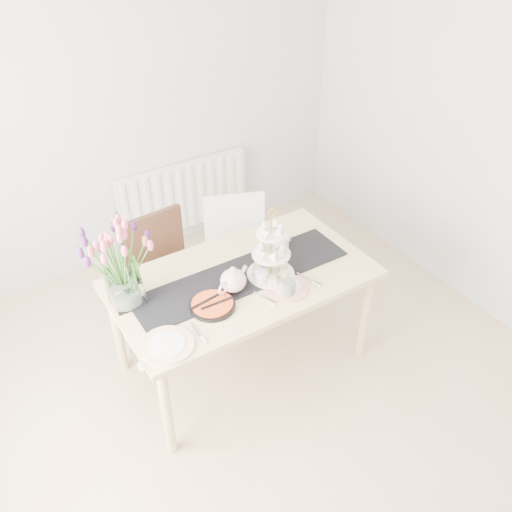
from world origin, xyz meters
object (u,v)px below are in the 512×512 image
dining_table (243,286)px  plate_left (167,345)px  tulip_vase (119,255)px  chair_brown (164,269)px  chair_white (237,247)px  mug_grey (288,288)px  cake_stand (271,260)px  plate_right (287,288)px  teapot (233,281)px  mug_white (261,278)px  tart_tin (212,305)px  cream_jug (283,242)px  radiator (184,196)px

dining_table → plate_left: (-0.65, -0.30, 0.08)m
tulip_vase → plate_left: bearing=-84.2°
chair_brown → chair_white: (0.57, -0.04, -0.01)m
mug_grey → cake_stand: bearing=46.7°
plate_right → teapot: bearing=150.8°
cake_stand → mug_white: bearing=-156.6°
dining_table → plate_left: size_ratio=5.51×
teapot → tart_tin: size_ratio=0.92×
chair_white → cake_stand: size_ratio=2.09×
teapot → cream_jug: bearing=2.4°
tart_tin → chair_brown: bearing=88.9°
radiator → cake_stand: (-0.20, -1.65, 0.42)m
chair_brown → cream_jug: 0.85m
dining_table → teapot: teapot is taller
tulip_vase → chair_white: bearing=22.5°
tulip_vase → tart_tin: 0.60m
cake_stand → mug_white: 0.13m
plate_right → mug_white: bearing=133.0°
mug_white → plate_right: mug_white is taller
dining_table → plate_right: 0.31m
dining_table → chair_white: bearing=62.3°
mug_white → teapot: bearing=-168.0°
chair_brown → plate_right: (0.44, -0.84, 0.22)m
dining_table → tart_tin: bearing=-152.8°
chair_brown → mug_white: bearing=-69.8°
dining_table → chair_white: (0.29, 0.56, -0.15)m
teapot → tart_tin: teapot is taller
chair_brown → chair_white: chair_brown is taller
chair_white → plate_right: 0.84m
tart_tin → radiator: bearing=69.4°
tulip_vase → cream_jug: bearing=-1.6°
plate_left → chair_brown: bearing=67.5°
plate_right → tulip_vase: bearing=155.2°
chair_white → tart_tin: size_ratio=3.34×
tart_tin → mug_white: 0.35m
plate_left → plate_right: (0.81, 0.05, -0.00)m
cream_jug → mug_white: (-0.33, -0.25, 0.01)m
radiator → plate_right: (-0.19, -1.81, 0.31)m
cake_stand → teapot: 0.27m
tulip_vase → plate_left: 0.56m
mug_white → plate_right: (0.11, -0.12, -0.04)m
chair_brown → cream_jug: chair_brown is taller
radiator → tart_tin: 1.86m
chair_white → chair_brown: bearing=-161.7°
cream_jug → chair_white: bearing=94.8°
chair_white → radiator: bearing=108.4°
cream_jug → mug_white: bearing=-150.6°
chair_brown → plate_left: chair_brown is taller
cream_jug → dining_table: bearing=-170.5°
tart_tin → cream_jug: bearing=21.6°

